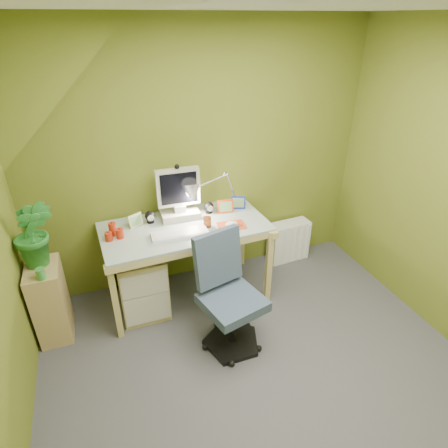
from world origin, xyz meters
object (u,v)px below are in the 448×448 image
object	(u,v)px
side_ledge	(50,301)
radiator	(288,241)
desk	(187,262)
monitor	(178,189)
potted_plant	(34,233)
task_chair	(233,301)
desk_lamp	(226,182)

from	to	relation	value
side_ledge	radiator	xyz separation A→B (m)	(2.36, 0.33, -0.11)
desk	monitor	xyz separation A→B (m)	(0.00, 0.18, 0.65)
potted_plant	radiator	distance (m)	2.48
desk	potted_plant	size ratio (longest dim) A/B	2.55
potted_plant	monitor	bearing A→B (deg)	10.91
potted_plant	task_chair	distance (m)	1.57
desk_lamp	side_ledge	distance (m)	1.79
desk	radiator	distance (m)	1.23
side_ledge	monitor	bearing A→B (deg)	13.12
side_ledge	desk	bearing A→B (deg)	4.54
desk	side_ledge	bearing A→B (deg)	-178.36
desk_lamp	side_ledge	xyz separation A→B (m)	(-1.62, -0.27, -0.71)
monitor	side_ledge	world-z (taller)	monitor
desk	radiator	bearing A→B (deg)	8.48
monitor	desk_lamp	size ratio (longest dim) A/B	0.98
radiator	potted_plant	bearing A→B (deg)	-177.17
desk_lamp	task_chair	world-z (taller)	desk_lamp
monitor	task_chair	distance (m)	1.09
desk	monitor	distance (m)	0.68
monitor	side_ledge	distance (m)	1.39
desk	potted_plant	bearing A→B (deg)	179.23
desk	side_ledge	world-z (taller)	desk
desk	radiator	world-z (taller)	desk
potted_plant	side_ledge	bearing A→B (deg)	-106.03
task_chair	side_ledge	bearing A→B (deg)	140.48
monitor	radiator	bearing A→B (deg)	4.19
desk_lamp	radiator	size ratio (longest dim) A/B	1.24
side_ledge	desk_lamp	bearing A→B (deg)	9.56
side_ledge	task_chair	world-z (taller)	task_chair
monitor	task_chair	xyz separation A→B (m)	(0.17, -0.90, -0.59)
desk_lamp	radiator	xyz separation A→B (m)	(0.74, 0.06, -0.82)
desk_lamp	radiator	world-z (taller)	desk_lamp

